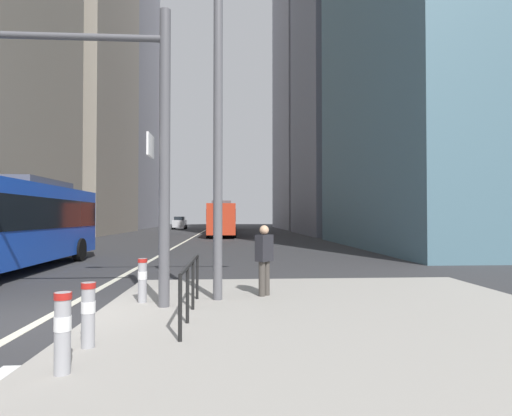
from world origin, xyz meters
The scene contains 18 objects.
ground_plane centered at (0.00, 20.00, 0.00)m, with size 160.00×160.00×0.00m, color #303033.
median_island centered at (5.50, -1.00, 0.07)m, with size 9.00×10.00×0.15m, color gray.
lane_centre_line centered at (0.00, 30.00, 0.01)m, with size 0.20×80.00×0.01m, color beige.
office_tower_left_mid centered at (-16.00, 41.20, 23.89)m, with size 13.73×18.09×47.78m, color gray.
office_tower_left_far centered at (-16.00, 64.56, 25.39)m, with size 11.47×18.61×50.79m, color gray.
office_tower_right_far centered at (17.00, 59.55, 24.84)m, with size 11.00×22.22×49.68m, color gray.
city_bus_blue_oncoming centered at (-4.20, 7.00, 1.84)m, with size 2.81×11.43×3.40m.
city_bus_red_receding centered at (2.69, 33.57, 1.84)m, with size 2.76×11.79×3.40m.
city_bus_red_distant centered at (2.64, 53.93, 1.84)m, with size 2.75×10.64×3.40m.
car_oncoming_mid centered at (-4.24, 56.57, 0.99)m, with size 2.10×4.17×1.94m.
car_receding_near centered at (3.08, 43.01, 0.99)m, with size 2.18×4.35×1.94m.
traffic_signal_gantry centered at (0.45, 0.40, 4.07)m, with size 5.35×0.65×6.00m.
street_lamp_post centered at (3.25, 1.06, 5.28)m, with size 5.50×0.32×8.00m.
bollard_left centered at (1.60, -3.13, 0.67)m, with size 0.20×0.20×0.93m.
bollard_right centered at (1.57, -2.15, 0.64)m, with size 0.20×0.20×0.89m.
bollard_back centered at (1.68, 0.85, 0.66)m, with size 0.20×0.20×0.92m.
pedestrian_railing centered at (2.80, -0.40, 0.84)m, with size 0.06×3.17×0.98m.
pedestrian_waiting centered at (4.30, 1.44, 1.03)m, with size 0.44×0.44×1.60m.
Camera 1 is at (3.52, -8.07, 1.95)m, focal length 29.34 mm.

